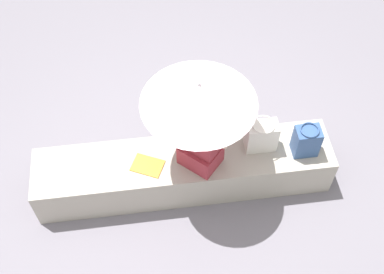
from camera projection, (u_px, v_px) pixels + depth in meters
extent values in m
plane|color=slate|center=(184.00, 183.00, 4.96)|extent=(14.00, 14.00, 0.00)
cube|color=#A8A093|center=(184.00, 171.00, 4.78)|extent=(2.82, 0.56, 0.45)
cube|color=#992D38|center=(200.00, 154.00, 4.49)|extent=(0.44, 0.44, 0.22)
cube|color=#992D38|center=(201.00, 131.00, 4.21)|extent=(0.37, 0.36, 0.48)
sphere|color=beige|center=(202.00, 106.00, 3.93)|extent=(0.20, 0.20, 0.20)
cylinder|color=beige|center=(182.00, 119.00, 4.26)|extent=(0.19, 0.19, 0.32)
cylinder|color=beige|center=(221.00, 140.00, 4.12)|extent=(0.19, 0.19, 0.32)
cylinder|color=#B7B7BC|center=(198.00, 123.00, 4.22)|extent=(0.02, 0.02, 0.98)
cone|color=silver|center=(199.00, 94.00, 3.91)|extent=(0.97, 0.97, 0.22)
sphere|color=#B7B7BC|center=(199.00, 83.00, 3.81)|extent=(0.03, 0.03, 0.03)
cube|color=#335184|center=(306.00, 141.00, 4.52)|extent=(0.23, 0.17, 0.31)
torus|color=#335184|center=(310.00, 130.00, 4.38)|extent=(0.17, 0.17, 0.01)
cube|color=silver|center=(261.00, 136.00, 4.55)|extent=(0.29, 0.17, 0.32)
torus|color=silver|center=(264.00, 124.00, 4.41)|extent=(0.21, 0.21, 0.01)
cube|color=gold|center=(147.00, 166.00, 4.54)|extent=(0.34, 0.30, 0.01)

